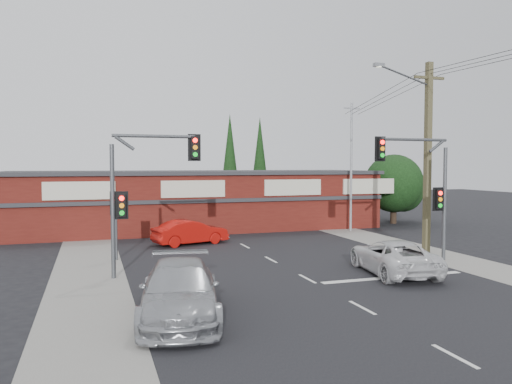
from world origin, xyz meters
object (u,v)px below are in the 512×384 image
object	(u,v)px
silver_suv	(180,291)
red_sedan	(190,232)
utility_pole	(426,151)
white_suv	(393,257)
shop_building	(196,199)

from	to	relation	value
silver_suv	red_sedan	bearing A→B (deg)	88.13
utility_pole	red_sedan	bearing A→B (deg)	149.10
white_suv	red_sedan	xyz separation A→B (m)	(-6.76, 10.49, -0.00)
shop_building	white_suv	bearing A→B (deg)	-74.54
shop_building	silver_suv	bearing A→B (deg)	-102.85
red_sedan	utility_pole	xyz separation A→B (m)	(11.20, -6.70, 4.67)
silver_suv	utility_pole	xyz separation A→B (m)	(14.18, 7.12, 4.56)
silver_suv	shop_building	size ratio (longest dim) A/B	0.21
shop_building	utility_pole	world-z (taller)	utility_pole
silver_suv	red_sedan	size ratio (longest dim) A/B	1.31
white_suv	silver_suv	xyz separation A→B (m)	(-9.74, -3.34, 0.11)
shop_building	utility_pole	bearing A→B (deg)	-56.24
red_sedan	utility_pole	size ratio (longest dim) A/B	0.44
white_suv	silver_suv	world-z (taller)	silver_suv
white_suv	red_sedan	world-z (taller)	white_suv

